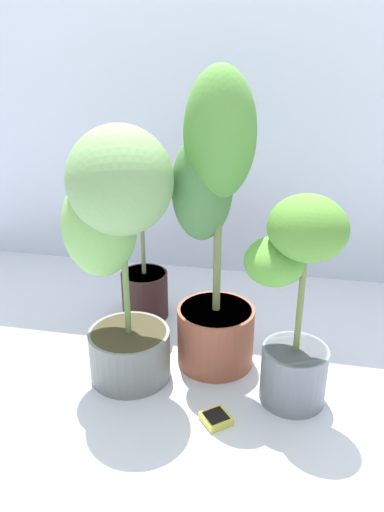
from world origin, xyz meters
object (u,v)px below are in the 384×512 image
Objects in this scene: potted_plant_front_left at (117,234)px; hygrometer_box at (216,419)px; potted_plant_front_right at (295,295)px; potted_plant_center at (214,226)px; potted_plant_back_left at (138,235)px.

hygrometer_box is (0.35, -0.18, -0.51)m from potted_plant_front_left.
potted_plant_front_right is 0.80× the size of potted_plant_front_left.
hygrometer_box is at bearing -141.66° from potted_plant_front_right.
potted_plant_center reaches higher than potted_plant_front_left.
potted_plant_center is 0.60m from hygrometer_box.
potted_plant_center is 0.32m from potted_plant_front_left.
potted_plant_front_right is 0.94× the size of potted_plant_back_left.
hygrometer_box is (0.07, -0.32, -0.51)m from potted_plant_center.
potted_plant_front_right is 6.14× the size of hygrometer_box.
potted_plant_front_right is at bearing 89.08° from hygrometer_box.
potted_plant_center is 0.46m from potted_plant_back_left.
potted_plant_front_left is (0.06, -0.41, 0.17)m from potted_plant_back_left.
potted_plant_front_left is at bearing -156.64° from hygrometer_box.
potted_plant_front_right is at bearing -34.55° from potted_plant_back_left.
potted_plant_back_left is 0.79m from hygrometer_box.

